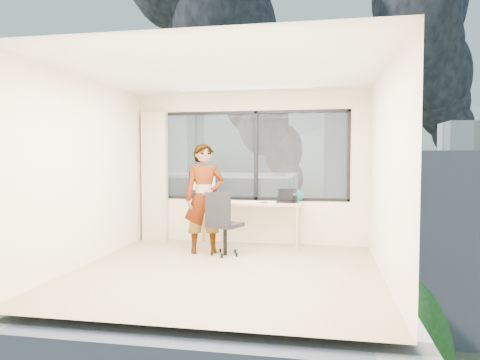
% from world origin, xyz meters
% --- Properties ---
extents(floor, '(4.00, 4.00, 0.01)m').
position_xyz_m(floor, '(0.00, 0.00, 0.00)').
color(floor, tan).
rests_on(floor, ground).
extents(ceiling, '(4.00, 4.00, 0.01)m').
position_xyz_m(ceiling, '(0.00, 0.00, 2.60)').
color(ceiling, white).
rests_on(ceiling, ground).
extents(wall_front, '(4.00, 0.01, 2.60)m').
position_xyz_m(wall_front, '(0.00, -2.00, 1.30)').
color(wall_front, beige).
rests_on(wall_front, ground).
extents(wall_left, '(0.01, 4.00, 2.60)m').
position_xyz_m(wall_left, '(-2.00, 0.00, 1.30)').
color(wall_left, beige).
rests_on(wall_left, ground).
extents(wall_right, '(0.01, 4.00, 2.60)m').
position_xyz_m(wall_right, '(2.00, 0.00, 1.30)').
color(wall_right, beige).
rests_on(wall_right, ground).
extents(window_wall, '(3.30, 0.16, 1.55)m').
position_xyz_m(window_wall, '(0.05, 2.00, 1.52)').
color(window_wall, black).
rests_on(window_wall, ground).
extents(curtain, '(0.45, 0.14, 2.30)m').
position_xyz_m(curtain, '(-1.72, 1.88, 1.15)').
color(curtain, '#C3B798').
rests_on(curtain, floor).
extents(desk, '(1.80, 0.60, 0.75)m').
position_xyz_m(desk, '(0.00, 1.66, 0.38)').
color(desk, tan).
rests_on(desk, floor).
extents(chair, '(0.65, 0.65, 0.99)m').
position_xyz_m(chair, '(-0.21, 0.91, 0.50)').
color(chair, black).
rests_on(chair, floor).
extents(person, '(0.73, 0.60, 1.71)m').
position_xyz_m(person, '(-0.57, 1.02, 0.85)').
color(person, '#2D2D33').
rests_on(person, floor).
extents(monitor, '(0.50, 0.12, 0.50)m').
position_xyz_m(monitor, '(-0.80, 1.77, 1.00)').
color(monitor, black).
rests_on(monitor, desk).
extents(game_console, '(0.41, 0.38, 0.08)m').
position_xyz_m(game_console, '(-0.79, 1.92, 0.79)').
color(game_console, white).
rests_on(game_console, desk).
extents(laptop, '(0.34, 0.35, 0.20)m').
position_xyz_m(laptop, '(0.65, 1.66, 0.85)').
color(laptop, black).
rests_on(laptop, desk).
extents(cellphone, '(0.13, 0.08, 0.01)m').
position_xyz_m(cellphone, '(0.29, 1.58, 0.76)').
color(cellphone, black).
rests_on(cellphone, desk).
extents(pen_cup, '(0.10, 0.10, 0.11)m').
position_xyz_m(pen_cup, '(0.80, 1.65, 0.80)').
color(pen_cup, black).
rests_on(pen_cup, desk).
extents(handbag, '(0.29, 0.18, 0.21)m').
position_xyz_m(handbag, '(0.80, 1.82, 0.85)').
color(handbag, '#0D504D').
rests_on(handbag, desk).
extents(exterior_ground, '(400.00, 400.00, 0.04)m').
position_xyz_m(exterior_ground, '(0.00, 120.00, -14.00)').
color(exterior_ground, '#515B3D').
rests_on(exterior_ground, ground).
extents(near_bldg_a, '(16.00, 12.00, 14.00)m').
position_xyz_m(near_bldg_a, '(-9.00, 30.00, -7.00)').
color(near_bldg_a, beige).
rests_on(near_bldg_a, exterior_ground).
extents(near_bldg_b, '(14.00, 13.00, 16.00)m').
position_xyz_m(near_bldg_b, '(12.00, 38.00, -6.00)').
color(near_bldg_b, white).
rests_on(near_bldg_b, exterior_ground).
extents(far_tower_a, '(14.00, 14.00, 28.00)m').
position_xyz_m(far_tower_a, '(-35.00, 95.00, 0.00)').
color(far_tower_a, silver).
rests_on(far_tower_a, exterior_ground).
extents(far_tower_b, '(13.00, 13.00, 30.00)m').
position_xyz_m(far_tower_b, '(8.00, 120.00, 1.00)').
color(far_tower_b, silver).
rests_on(far_tower_b, exterior_ground).
extents(far_tower_c, '(15.00, 15.00, 26.00)m').
position_xyz_m(far_tower_c, '(45.00, 140.00, -1.00)').
color(far_tower_c, silver).
rests_on(far_tower_c, exterior_ground).
extents(far_tower_d, '(16.00, 14.00, 22.00)m').
position_xyz_m(far_tower_d, '(-60.00, 150.00, -3.00)').
color(far_tower_d, silver).
rests_on(far_tower_d, exterior_ground).
extents(hill_a, '(288.00, 216.00, 90.00)m').
position_xyz_m(hill_a, '(-120.00, 320.00, -14.00)').
color(hill_a, slate).
rests_on(hill_a, exterior_ground).
extents(hill_b, '(300.00, 220.00, 96.00)m').
position_xyz_m(hill_b, '(100.00, 320.00, -14.00)').
color(hill_b, slate).
rests_on(hill_b, exterior_ground).
extents(tree_a, '(7.00, 7.00, 8.00)m').
position_xyz_m(tree_a, '(-16.00, 22.00, -10.00)').
color(tree_a, '#1D541C').
rests_on(tree_a, exterior_ground).
extents(smoke_plume_a, '(40.00, 24.00, 90.00)m').
position_xyz_m(smoke_plume_a, '(-10.00, 150.00, 39.00)').
color(smoke_plume_a, black).
rests_on(smoke_plume_a, exterior_ground).
extents(smoke_plume_b, '(30.00, 18.00, 70.00)m').
position_xyz_m(smoke_plume_b, '(55.00, 170.00, 27.00)').
color(smoke_plume_b, black).
rests_on(smoke_plume_b, exterior_ground).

